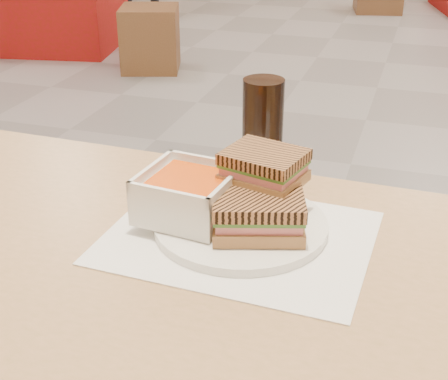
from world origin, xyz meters
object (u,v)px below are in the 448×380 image
(main_table, at_px, (124,317))
(bg_chair_0l, at_px, (0,5))
(soup_bowl, at_px, (189,196))
(bg_table_0, at_px, (61,0))
(panini_lower, at_px, (258,212))
(cola_glass, at_px, (263,122))
(bg_chair_0r, at_px, (150,39))
(plate, at_px, (241,225))

(main_table, distance_m, bg_chair_0l, 5.10)
(soup_bowl, height_order, bg_chair_0l, soup_bowl)
(bg_table_0, bearing_deg, soup_bowl, -56.14)
(panini_lower, xyz_separation_m, cola_glass, (-0.07, 0.27, 0.03))
(cola_glass, bearing_deg, bg_chair_0r, 117.75)
(main_table, height_order, bg_chair_0l, main_table)
(main_table, bearing_deg, bg_chair_0l, 127.94)
(main_table, relative_size, plate, 4.64)
(bg_table_0, xyz_separation_m, bg_chair_0l, (-0.79, 0.32, -0.15))
(plate, relative_size, panini_lower, 1.68)
(bg_table_0, distance_m, bg_chair_0l, 0.87)
(bg_chair_0r, bearing_deg, plate, -63.67)
(soup_bowl, height_order, panini_lower, soup_bowl)
(plate, distance_m, panini_lower, 0.05)
(soup_bowl, distance_m, bg_table_0, 4.33)
(cola_glass, height_order, bg_chair_0r, cola_glass)
(main_table, height_order, soup_bowl, soup_bowl)
(plate, relative_size, bg_chair_0r, 0.55)
(soup_bowl, xyz_separation_m, panini_lower, (0.11, -0.01, -0.00))
(plate, bearing_deg, panini_lower, -30.70)
(main_table, height_order, bg_chair_0r, main_table)
(main_table, distance_m, soup_bowl, 0.21)
(bg_chair_0l, bearing_deg, main_table, -52.06)
(bg_table_0, height_order, bg_chair_0r, bg_table_0)
(main_table, distance_m, plate, 0.23)
(soup_bowl, xyz_separation_m, cola_glass, (0.05, 0.26, 0.03))
(panini_lower, relative_size, bg_chair_0l, 0.33)
(soup_bowl, bearing_deg, main_table, -121.71)
(main_table, distance_m, bg_chair_0r, 3.63)
(bg_chair_0l, relative_size, bg_chair_0r, 0.99)
(cola_glass, bearing_deg, bg_chair_0l, 131.68)
(bg_chair_0l, bearing_deg, bg_table_0, -22.05)
(panini_lower, bearing_deg, bg_table_0, 124.98)
(plate, distance_m, cola_glass, 0.27)
(bg_chair_0r, bearing_deg, bg_chair_0l, 157.61)
(plate, bearing_deg, cola_glass, 97.64)
(main_table, relative_size, cola_glass, 7.60)
(bg_table_0, bearing_deg, cola_glass, -53.59)
(cola_glass, bearing_deg, panini_lower, -76.55)
(plate, height_order, cola_glass, cola_glass)
(main_table, xyz_separation_m, bg_chair_0r, (-1.43, 3.31, -0.42))
(panini_lower, xyz_separation_m, bg_chair_0r, (-1.61, 3.21, -0.58))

